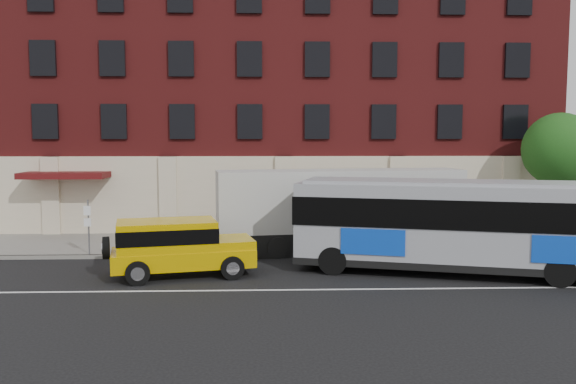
{
  "coord_description": "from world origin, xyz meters",
  "views": [
    {
      "loc": [
        -0.87,
        -19.17,
        5.19
      ],
      "look_at": [
        0.01,
        5.5,
        2.87
      ],
      "focal_mm": 37.02,
      "sensor_mm": 36.0,
      "label": 1
    }
  ],
  "objects_px": {
    "yellow_suv": "(176,244)",
    "sign_pole": "(88,224)",
    "shipping_container": "(340,211)",
    "city_bus": "(469,223)",
    "street_tree": "(561,152)"
  },
  "relations": [
    {
      "from": "street_tree",
      "to": "shipping_container",
      "type": "xyz_separation_m",
      "value": [
        -11.1,
        -2.22,
        -2.58
      ]
    },
    {
      "from": "sign_pole",
      "to": "city_bus",
      "type": "relative_size",
      "value": 0.19
    },
    {
      "from": "sign_pole",
      "to": "city_bus",
      "type": "bearing_deg",
      "value": -13.44
    },
    {
      "from": "street_tree",
      "to": "shipping_container",
      "type": "relative_size",
      "value": 0.55
    },
    {
      "from": "sign_pole",
      "to": "yellow_suv",
      "type": "height_order",
      "value": "sign_pole"
    },
    {
      "from": "sign_pole",
      "to": "city_bus",
      "type": "xyz_separation_m",
      "value": [
        15.16,
        -3.62,
        0.5
      ]
    },
    {
      "from": "sign_pole",
      "to": "shipping_container",
      "type": "height_order",
      "value": "shipping_container"
    },
    {
      "from": "yellow_suv",
      "to": "sign_pole",
      "type": "bearing_deg",
      "value": 140.75
    },
    {
      "from": "city_bus",
      "to": "yellow_suv",
      "type": "relative_size",
      "value": 2.33
    },
    {
      "from": "street_tree",
      "to": "sign_pole",
      "type": "bearing_deg",
      "value": -171.39
    },
    {
      "from": "city_bus",
      "to": "yellow_suv",
      "type": "height_order",
      "value": "city_bus"
    },
    {
      "from": "sign_pole",
      "to": "city_bus",
      "type": "distance_m",
      "value": 15.59
    },
    {
      "from": "sign_pole",
      "to": "yellow_suv",
      "type": "distance_m",
      "value": 5.49
    },
    {
      "from": "street_tree",
      "to": "shipping_container",
      "type": "height_order",
      "value": "street_tree"
    },
    {
      "from": "sign_pole",
      "to": "shipping_container",
      "type": "xyz_separation_m",
      "value": [
        10.94,
        1.11,
        0.37
      ]
    }
  ]
}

